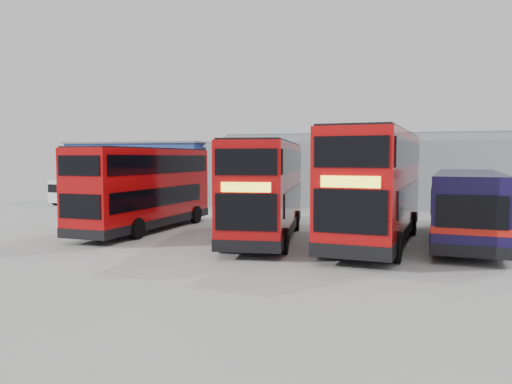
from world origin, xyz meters
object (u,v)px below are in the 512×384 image
Objects in this scene: double_decker_right at (376,188)px; panel_van at (78,191)px; office_block at (150,171)px; double_decker_left at (145,190)px; double_decker_centre at (266,191)px; maintenance_shed at (403,172)px; single_decker_blue at (467,207)px.

panel_van is (-24.10, 12.40, -1.36)m from double_decker_right.
office_block reaches higher than double_decker_right.
double_decker_right is 2.48× the size of panel_van.
panel_van is (-12.33, 11.75, -1.03)m from double_decker_left.
double_decker_centre is 5.05m from double_decker_right.
office_block is at bearing 145.10° from double_decker_right.
maintenance_shed reaches higher than office_block.
double_decker_centre is (15.50, -18.12, -0.31)m from office_block.
double_decker_right is (20.54, -17.97, -0.09)m from office_block.
maintenance_shed is at bearing -120.25° from double_decker_left.
office_block is at bearing 123.87° from double_decker_centre.
office_block reaches higher than single_decker_blue.
double_decker_centre is at bearing 16.24° from single_decker_blue.
maintenance_shed reaches higher than double_decker_left.
single_decker_blue is (15.77, 0.79, -0.58)m from double_decker_left.
office_block reaches higher than double_decker_left.
single_decker_blue is at bearing 26.13° from double_decker_right.
double_decker_centre is 0.92× the size of single_decker_blue.
double_decker_centre reaches higher than panel_van.
maintenance_shed is 2.54× the size of double_decker_right.
office_block is at bearing 69.00° from panel_van.
maintenance_shed is 26.70m from panel_van.
double_decker_left is at bearing -31.97° from panel_van.
single_decker_blue is (4.00, 1.44, -0.91)m from double_decker_right.
double_decker_left is 0.86× the size of double_decker_right.
maintenance_shed is (22.00, 2.01, 0.02)m from office_block.
double_decker_left is 15.80m from single_decker_blue.
panel_van is (-19.06, 12.55, -1.14)m from double_decker_centre.
single_decker_blue is (2.54, -18.53, -1.03)m from maintenance_shed.
office_block is 29.60m from single_decker_blue.
single_decker_blue reaches higher than panel_van.
double_decker_centre is at bearing -172.01° from double_decker_right.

